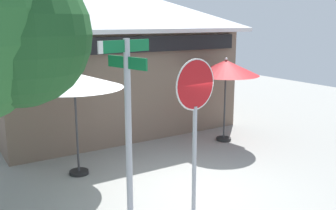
# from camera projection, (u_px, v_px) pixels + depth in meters

# --- Properties ---
(ground_plane) EXTENTS (28.00, 28.00, 0.10)m
(ground_plane) POSITION_uv_depth(u_px,v_px,m) (191.00, 194.00, 7.94)
(ground_plane) COLOR gray
(cafe_building) EXTENTS (7.72, 5.56, 4.36)m
(cafe_building) POSITION_uv_depth(u_px,v_px,m) (105.00, 75.00, 12.82)
(cafe_building) COLOR #705B4C
(cafe_building) RESTS_ON ground
(street_sign_post) EXTENTS (0.83, 0.77, 3.25)m
(street_sign_post) POSITION_uv_depth(u_px,v_px,m) (128.00, 133.00, 5.29)
(street_sign_post) COLOR #A8AAB2
(street_sign_post) RESTS_ON ground
(stop_sign) EXTENTS (0.82, 0.14, 2.91)m
(stop_sign) POSITION_uv_depth(u_px,v_px,m) (195.00, 112.00, 6.08)
(stop_sign) COLOR #A8AAB2
(stop_sign) RESTS_ON ground
(patio_umbrella_ivory_left) EXTENTS (2.18, 2.18, 2.44)m
(patio_umbrella_ivory_left) POSITION_uv_depth(u_px,v_px,m) (74.00, 81.00, 8.38)
(patio_umbrella_ivory_left) COLOR black
(patio_umbrella_ivory_left) RESTS_ON ground
(patio_umbrella_crimson_center) EXTENTS (1.91, 1.91, 2.46)m
(patio_umbrella_crimson_center) POSITION_uv_depth(u_px,v_px,m) (226.00, 68.00, 10.88)
(patio_umbrella_crimson_center) COLOR black
(patio_umbrella_crimson_center) RESTS_ON ground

